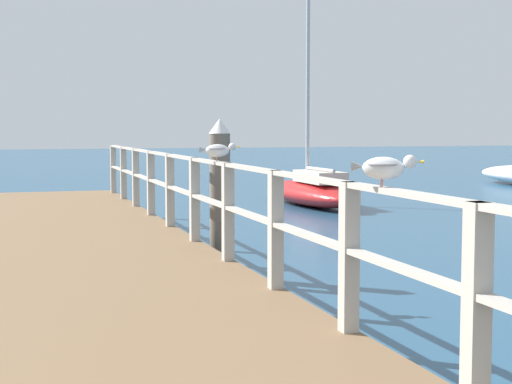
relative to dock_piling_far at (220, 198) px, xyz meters
name	(u,v)px	position (x,y,z in m)	size (l,w,h in m)	color
pier_deck	(89,279)	(-1.85, -0.94, -0.82)	(3.10, 19.68, 0.54)	brown
pier_railing	(210,195)	(-0.38, -0.94, 0.13)	(0.12, 18.20, 1.11)	#B2ADA3
dock_piling_far	(220,198)	(0.00, 0.00, 0.00)	(0.29, 0.29, 2.17)	#6B6056
seagull_foreground	(385,167)	(-0.37, -5.58, 0.69)	(0.42, 0.31, 0.21)	white
seagull_background	(218,150)	(-0.37, -1.31, 0.69)	(0.47, 0.24, 0.21)	white
boat_5	(312,190)	(4.94, 9.08, -0.69)	(1.48, 5.03, 7.16)	red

